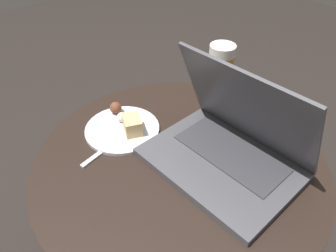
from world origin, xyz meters
TOP-DOWN VIEW (x-y plane):
  - table at (0.00, 0.00)m, footprint 0.72×0.72m
  - laptop at (0.08, 0.08)m, footprint 0.35×0.26m
  - beer_glass at (-0.09, 0.23)m, footprint 0.07×0.07m
  - snack_plate at (-0.18, -0.03)m, footprint 0.20×0.20m
  - fork at (-0.16, -0.08)m, footprint 0.05×0.19m

SIDE VIEW (x-z plane):
  - table at x=0.00m, z-range 0.14..0.71m
  - fork at x=-0.16m, z-range 0.56..0.57m
  - snack_plate at x=-0.18m, z-range 0.55..0.60m
  - laptop at x=0.08m, z-range 0.49..0.74m
  - beer_glass at x=-0.09m, z-range 0.56..0.76m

